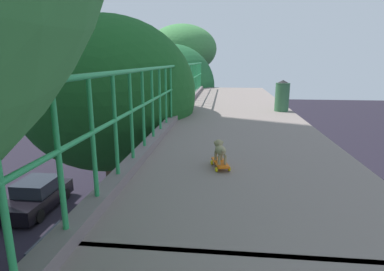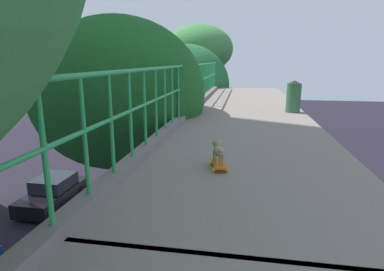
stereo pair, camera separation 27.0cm
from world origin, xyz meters
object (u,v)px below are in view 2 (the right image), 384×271
Objects in this scene: toy_skateboard at (218,164)px; litter_bin at (294,96)px; small_dog at (218,150)px; car_yellow_cab_fifth at (82,246)px; city_bus at (139,120)px; car_black_sixth at (54,192)px.

litter_bin is (1.62, 4.90, 0.38)m from toy_skateboard.
small_dog is at bearing -108.41° from litter_bin.
toy_skateboard is at bearing -108.32° from litter_bin.
small_dog is at bearing -45.12° from car_yellow_cab_fifth.
toy_skateboard is (9.32, -23.25, 4.08)m from city_bus.
toy_skateboard is at bearing -46.06° from car_black_sixth.
litter_bin reaches higher than small_dog.
toy_skateboard reaches higher than car_black_sixth.
car_yellow_cab_fifth is 1.02× the size of car_black_sixth.
litter_bin is (10.94, -18.35, 4.46)m from city_bus.
city_bus is 12.21× the size of litter_bin.
small_dog reaches higher than car_yellow_cab_fifth.
litter_bin is (7.05, -0.55, 5.76)m from car_yellow_cab_fifth.
car_black_sixth is 13.66m from city_bus.
litter_bin reaches higher than city_bus.
city_bus is at bearing 111.84° from toy_skateboard.
toy_skateboard is 0.54× the size of litter_bin.
car_yellow_cab_fifth is at bearing 134.88° from small_dog.
car_black_sixth is (-3.86, 4.19, 0.03)m from car_yellow_cab_fifth.
small_dog is at bearing -68.17° from city_bus.
car_black_sixth is 13.20m from litter_bin.
city_bus reaches higher than car_black_sixth.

